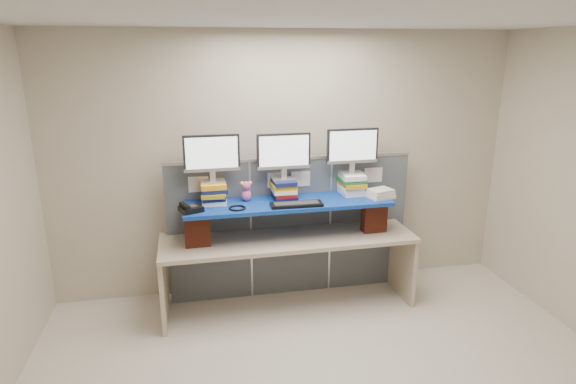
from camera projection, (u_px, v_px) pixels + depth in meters
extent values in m
cube|color=beige|center=(344.00, 230.00, 3.31)|extent=(5.00, 4.00, 2.80)
cube|color=silver|center=(351.00, 15.00, 2.92)|extent=(5.00, 4.00, 0.01)
cube|color=#494F56|center=(209.00, 234.00, 5.00)|extent=(0.85, 0.05, 1.50)
cube|color=#494F56|center=(291.00, 228.00, 5.17)|extent=(0.85, 0.05, 1.50)
cube|color=#494F56|center=(367.00, 222.00, 5.34)|extent=(0.85, 0.05, 1.50)
cube|color=#B9BCC0|center=(291.00, 158.00, 4.95)|extent=(2.60, 0.06, 0.03)
cube|color=white|center=(198.00, 184.00, 4.80)|extent=(0.20, 0.00, 0.16)
cube|color=white|center=(277.00, 180.00, 4.96)|extent=(0.20, 0.00, 0.16)
cube|color=white|center=(301.00, 179.00, 5.00)|extent=(0.20, 0.00, 0.16)
cube|color=white|center=(373.00, 175.00, 5.16)|extent=(0.20, 0.00, 0.16)
cube|color=#BFAC92|center=(288.00, 238.00, 4.88)|extent=(2.57, 0.78, 0.04)
cube|color=#BFAC92|center=(163.00, 285.00, 4.73)|extent=(0.05, 0.69, 0.73)
cube|color=#BFAC92|center=(400.00, 262.00, 5.25)|extent=(0.05, 0.69, 0.73)
cube|color=maroon|center=(197.00, 229.00, 4.60)|extent=(0.24, 0.13, 0.33)
cube|color=maroon|center=(374.00, 216.00, 4.96)|extent=(0.24, 0.13, 0.33)
cube|color=navy|center=(288.00, 203.00, 4.77)|extent=(2.06, 0.54, 0.04)
cube|color=white|center=(214.00, 200.00, 4.73)|extent=(0.24, 0.29, 0.04)
cube|color=#121A50|center=(213.00, 197.00, 4.72)|extent=(0.23, 0.29, 0.04)
cube|color=gold|center=(213.00, 193.00, 4.70)|extent=(0.24, 0.30, 0.04)
cube|color=#121A50|center=(214.00, 189.00, 4.69)|extent=(0.25, 0.27, 0.04)
cube|color=#FF9F18|center=(212.00, 184.00, 4.69)|extent=(0.26, 0.30, 0.05)
cube|color=#121A50|center=(284.00, 197.00, 4.87)|extent=(0.24, 0.27, 0.04)
cube|color=maroon|center=(284.00, 193.00, 4.86)|extent=(0.22, 0.28, 0.04)
cube|color=white|center=(283.00, 189.00, 4.86)|extent=(0.23, 0.29, 0.04)
cube|color=gold|center=(283.00, 186.00, 4.84)|extent=(0.24, 0.27, 0.04)
cube|color=#121A50|center=(284.00, 182.00, 4.82)|extent=(0.23, 0.29, 0.04)
cube|color=white|center=(352.00, 192.00, 5.02)|extent=(0.24, 0.27, 0.04)
cube|color=white|center=(351.00, 188.00, 5.01)|extent=(0.22, 0.27, 0.05)
cube|color=#FF9F18|center=(352.00, 184.00, 4.99)|extent=(0.24, 0.30, 0.04)
cube|color=#1D6D35|center=(351.00, 180.00, 4.98)|extent=(0.25, 0.28, 0.04)
cube|color=white|center=(352.00, 176.00, 4.96)|extent=(0.22, 0.27, 0.05)
cube|color=#A1A1A5|center=(213.00, 181.00, 4.67)|extent=(0.24, 0.15, 0.02)
cube|color=#A1A1A5|center=(213.00, 176.00, 4.66)|extent=(0.05, 0.04, 0.10)
cube|color=black|center=(212.00, 153.00, 4.59)|extent=(0.54, 0.04, 0.35)
cube|color=white|center=(212.00, 154.00, 4.57)|extent=(0.49, 0.01, 0.31)
cube|color=#A1A1A5|center=(284.00, 179.00, 4.82)|extent=(0.24, 0.15, 0.02)
cube|color=#A1A1A5|center=(284.00, 173.00, 4.80)|extent=(0.05, 0.04, 0.10)
cube|color=black|center=(284.00, 151.00, 4.74)|extent=(0.54, 0.04, 0.35)
cube|color=white|center=(284.00, 152.00, 4.72)|extent=(0.49, 0.01, 0.31)
cube|color=#A1A1A5|center=(351.00, 173.00, 4.96)|extent=(0.24, 0.15, 0.02)
cube|color=#A1A1A5|center=(352.00, 167.00, 4.94)|extent=(0.05, 0.04, 0.10)
cube|color=black|center=(352.00, 146.00, 4.88)|extent=(0.54, 0.04, 0.35)
cube|color=white|center=(353.00, 146.00, 4.86)|extent=(0.49, 0.01, 0.31)
cube|color=black|center=(296.00, 204.00, 4.64)|extent=(0.51, 0.18, 0.03)
cube|color=#2A2A2C|center=(296.00, 203.00, 4.63)|extent=(0.44, 0.12, 0.00)
ellipsoid|color=black|center=(319.00, 202.00, 4.71)|extent=(0.06, 0.10, 0.03)
cube|color=black|center=(191.00, 209.00, 4.48)|extent=(0.25, 0.24, 0.05)
cube|color=#2A2A2C|center=(191.00, 206.00, 4.47)|extent=(0.13, 0.13, 0.01)
cube|color=black|center=(185.00, 206.00, 4.43)|extent=(0.11, 0.18, 0.03)
torus|color=black|center=(237.00, 208.00, 4.55)|extent=(0.17, 0.17, 0.02)
ellipsoid|color=#E45694|center=(246.00, 195.00, 4.78)|extent=(0.10, 0.09, 0.11)
sphere|color=#E45694|center=(246.00, 186.00, 4.75)|extent=(0.09, 0.09, 0.09)
sphere|color=yellow|center=(242.00, 183.00, 4.73)|extent=(0.04, 0.04, 0.04)
sphere|color=yellow|center=(250.00, 183.00, 4.75)|extent=(0.04, 0.04, 0.04)
cube|color=beige|center=(380.00, 196.00, 4.89)|extent=(0.29, 0.26, 0.03)
cube|color=beige|center=(380.00, 193.00, 4.88)|extent=(0.28, 0.25, 0.03)
cube|color=beige|center=(381.00, 191.00, 4.88)|extent=(0.27, 0.24, 0.03)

